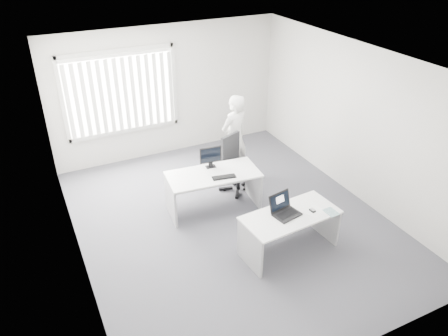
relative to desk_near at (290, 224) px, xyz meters
name	(u,v)px	position (x,y,z in m)	size (l,w,h in m)	color
ground	(231,221)	(-0.47, 1.08, -0.49)	(6.00, 6.00, 0.00)	#595962
wall_back	(168,92)	(-0.47, 4.08, 0.91)	(5.00, 0.02, 2.80)	beige
wall_front	(361,266)	(-0.47, -1.92, 0.91)	(5.00, 0.02, 2.80)	beige
wall_left	(69,186)	(-2.97, 1.08, 0.91)	(0.02, 6.00, 2.80)	beige
wall_right	(355,122)	(2.03, 1.08, 0.91)	(0.02, 6.00, 2.80)	beige
ceiling	(232,62)	(-0.47, 1.08, 2.31)	(5.00, 6.00, 0.02)	white
window	(121,93)	(-1.47, 4.04, 1.06)	(2.32, 0.06, 1.76)	beige
blinds	(122,95)	(-1.47, 3.98, 1.03)	(2.20, 0.10, 1.50)	white
desk_near	(290,224)	(0.00, 0.00, 0.00)	(1.55, 0.81, 0.68)	white
desk_far	(213,184)	(-0.57, 1.56, 0.03)	(1.67, 0.91, 0.73)	white
office_chair	(236,173)	(0.11, 1.99, -0.15)	(0.81, 0.81, 1.10)	black
person	(234,137)	(0.29, 2.44, 0.38)	(0.64, 0.42, 1.74)	silver
laptop	(288,207)	(-0.06, 0.01, 0.35)	(0.40, 0.35, 0.31)	black
paper_sheet	(314,211)	(0.37, -0.09, 0.19)	(0.29, 0.21, 0.00)	white
mouse	(312,210)	(0.34, -0.08, 0.21)	(0.06, 0.10, 0.04)	#ABABAE
booklet	(331,212)	(0.58, -0.23, 0.20)	(0.16, 0.23, 0.01)	silver
keyboard	(224,177)	(-0.47, 1.35, 0.25)	(0.41, 0.14, 0.02)	black
monitor	(211,157)	(-0.52, 1.79, 0.43)	(0.39, 0.12, 0.39)	black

